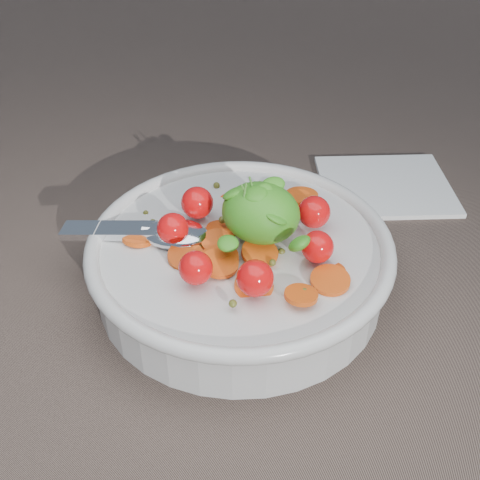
% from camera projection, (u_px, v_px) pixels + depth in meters
% --- Properties ---
extents(ground, '(6.00, 6.00, 0.00)m').
position_uv_depth(ground, '(239.00, 280.00, 0.60)').
color(ground, '#705C50').
rests_on(ground, ground).
extents(bowl, '(0.31, 0.29, 0.12)m').
position_uv_depth(bowl, '(240.00, 259.00, 0.57)').
color(bowl, silver).
rests_on(bowl, ground).
extents(napkin, '(0.20, 0.19, 0.01)m').
position_uv_depth(napkin, '(385.00, 186.00, 0.73)').
color(napkin, white).
rests_on(napkin, ground).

